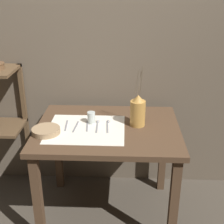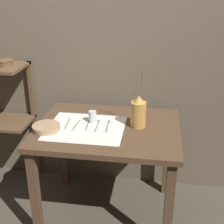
{
  "view_description": "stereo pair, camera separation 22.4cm",
  "coord_description": "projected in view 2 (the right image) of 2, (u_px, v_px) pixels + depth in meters",
  "views": [
    {
      "loc": [
        0.12,
        -2.05,
        1.81
      ],
      "look_at": [
        0.03,
        0.0,
        0.91
      ],
      "focal_mm": 50.0,
      "sensor_mm": 36.0,
      "label": 1
    },
    {
      "loc": [
        0.34,
        -2.03,
        1.81
      ],
      "look_at": [
        0.03,
        0.0,
        0.91
      ],
      "focal_mm": 50.0,
      "sensor_mm": 36.0,
      "label": 2
    }
  ],
  "objects": [
    {
      "name": "fork_outer",
      "position": [
        88.0,
        125.0,
        2.31
      ],
      "size": [
        0.03,
        0.18,
        0.0
      ],
      "color": "gray",
      "rests_on": "wooden_table"
    },
    {
      "name": "wooden_table",
      "position": [
        108.0,
        140.0,
        2.34
      ],
      "size": [
        1.05,
        0.81,
        0.79
      ],
      "color": "#4C3523",
      "rests_on": "ground_plane"
    },
    {
      "name": "spoon_inner",
      "position": [
        108.0,
        124.0,
        2.33
      ],
      "size": [
        0.03,
        0.19,
        0.02
      ],
      "color": "gray",
      "rests_on": "wooden_table"
    },
    {
      "name": "spoon_outer",
      "position": [
        98.0,
        123.0,
        2.34
      ],
      "size": [
        0.02,
        0.19,
        0.02
      ],
      "color": "gray",
      "rests_on": "wooden_table"
    },
    {
      "name": "metal_pot_small",
      "position": [
        5.0,
        63.0,
        2.53
      ],
      "size": [
        0.13,
        0.13,
        0.05
      ],
      "color": "brown",
      "rests_on": "wooden_shelf_unit"
    },
    {
      "name": "fork_inner",
      "position": [
        76.0,
        125.0,
        2.31
      ],
      "size": [
        0.03,
        0.18,
        0.0
      ],
      "color": "gray",
      "rests_on": "wooden_table"
    },
    {
      "name": "stone_wall_back",
      "position": [
        118.0,
        56.0,
        2.6
      ],
      "size": [
        7.0,
        0.06,
        2.4
      ],
      "color": "brown",
      "rests_on": "ground_plane"
    },
    {
      "name": "ground_plane",
      "position": [
        108.0,
        211.0,
        2.61
      ],
      "size": [
        12.0,
        12.0,
        0.0
      ],
      "primitive_type": "plane",
      "color": "#473F35"
    },
    {
      "name": "wooden_bowl",
      "position": [
        46.0,
        128.0,
        2.23
      ],
      "size": [
        0.2,
        0.2,
        0.04
      ],
      "color": "#9E7F5B",
      "rests_on": "wooden_table"
    },
    {
      "name": "knife_center",
      "position": [
        67.0,
        124.0,
        2.33
      ],
      "size": [
        0.03,
        0.18,
        0.0
      ],
      "color": "gray",
      "rests_on": "wooden_table"
    },
    {
      "name": "glass_tumbler_near",
      "position": [
        92.0,
        117.0,
        2.34
      ],
      "size": [
        0.06,
        0.06,
        0.09
      ],
      "color": "#B7C1BC",
      "rests_on": "wooden_table"
    },
    {
      "name": "pitcher_with_flowers",
      "position": [
        138.0,
        112.0,
        2.26
      ],
      "size": [
        0.11,
        0.11,
        0.45
      ],
      "color": "#B7843D",
      "rests_on": "wooden_table"
    },
    {
      "name": "linen_cloth",
      "position": [
        86.0,
        128.0,
        2.28
      ],
      "size": [
        0.56,
        0.48,
        0.0
      ],
      "color": "silver",
      "rests_on": "wooden_table"
    }
  ]
}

